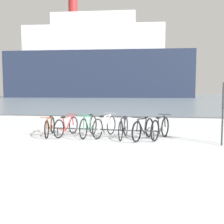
{
  "coord_description": "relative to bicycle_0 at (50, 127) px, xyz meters",
  "views": [
    {
      "loc": [
        0.71,
        -6.16,
        1.67
      ],
      "look_at": [
        -0.76,
        4.45,
        0.76
      ],
      "focal_mm": 41.0,
      "sensor_mm": 36.0,
      "label": 1
    }
  ],
  "objects": [
    {
      "name": "bicycle_6",
      "position": [
        4.01,
        -0.08,
        0.04
      ],
      "size": [
        0.74,
        1.57,
        0.83
      ],
      "color": "black",
      "rests_on": "ground"
    },
    {
      "name": "bike_rack",
      "position": [
        2.03,
        -0.06,
        -0.07
      ],
      "size": [
        3.91,
        0.35,
        0.31
      ],
      "color": "#4C5156",
      "rests_on": "ground"
    },
    {
      "name": "bicycle_0",
      "position": [
        0.0,
        0.0,
        0.0
      ],
      "size": [
        0.48,
        1.69,
        0.74
      ],
      "color": "black",
      "rests_on": "ground"
    },
    {
      "name": "ferry_ship",
      "position": [
        -8.7,
        54.53,
        7.96
      ],
      "size": [
        44.68,
        14.51,
        24.72
      ],
      "color": "#232D47",
      "rests_on": "ground"
    },
    {
      "name": "bicycle_3",
      "position": [
        2.04,
        0.08,
        0.04
      ],
      "size": [
        0.66,
        1.69,
        0.84
      ],
      "color": "black",
      "rests_on": "ground"
    },
    {
      "name": "bicycle_2",
      "position": [
        1.46,
        -0.0,
        0.04
      ],
      "size": [
        0.46,
        1.71,
        0.84
      ],
      "color": "black",
      "rests_on": "ground"
    },
    {
      "name": "bicycle_4",
      "position": [
        2.74,
        -0.15,
        0.03
      ],
      "size": [
        0.46,
        1.65,
        0.8
      ],
      "color": "black",
      "rests_on": "ground"
    },
    {
      "name": "bicycle_5",
      "position": [
        3.43,
        -0.27,
        0.02
      ],
      "size": [
        0.76,
        1.64,
        0.8
      ],
      "color": "black",
      "rests_on": "ground"
    },
    {
      "name": "bicycle_1",
      "position": [
        0.62,
        0.07,
        0.02
      ],
      "size": [
        0.53,
        1.65,
        0.78
      ],
      "color": "black",
      "rests_on": "ground"
    },
    {
      "name": "ground",
      "position": [
        2.84,
        51.13,
        -0.38
      ],
      "size": [
        80.0,
        132.0,
        0.08
      ],
      "color": "silver"
    }
  ]
}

